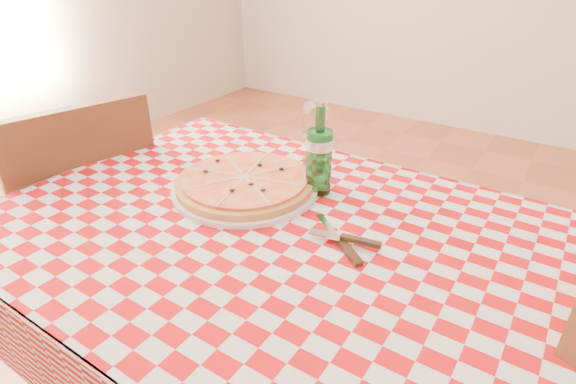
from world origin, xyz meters
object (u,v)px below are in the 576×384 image
object	(u,v)px
wine_glass	(314,135)
pizza_plate	(245,182)
chair_far	(88,218)
water_bottle	(319,148)
dining_table	(281,266)

from	to	relation	value
wine_glass	pizza_plate	bearing A→B (deg)	-105.73
pizza_plate	wine_glass	distance (m)	0.25
chair_far	wine_glass	xyz separation A→B (m)	(0.65, 0.33, 0.32)
water_bottle	wine_glass	distance (m)	0.17
water_bottle	dining_table	bearing A→B (deg)	-84.15
chair_far	water_bottle	xyz separation A→B (m)	(0.74, 0.19, 0.35)
pizza_plate	chair_far	bearing A→B (deg)	-170.43
chair_far	pizza_plate	size ratio (longest dim) A/B	2.52
pizza_plate	wine_glass	bearing A→B (deg)	74.27
dining_table	water_bottle	size ratio (longest dim) A/B	5.14
pizza_plate	water_bottle	size ratio (longest dim) A/B	1.56
pizza_plate	wine_glass	size ratio (longest dim) A/B	2.10
dining_table	pizza_plate	bearing A→B (deg)	150.02
dining_table	pizza_plate	size ratio (longest dim) A/B	3.29
dining_table	wine_glass	xyz separation A→B (m)	(-0.11, 0.33, 0.19)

